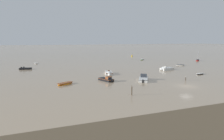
{
  "coord_description": "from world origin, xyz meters",
  "views": [
    {
      "loc": [
        -32.34,
        -36.52,
        10.84
      ],
      "look_at": [
        -8.49,
        27.29,
        0.38
      ],
      "focal_mm": 31.91,
      "sensor_mm": 36.0,
      "label": 1
    }
  ],
  "objects_px": {
    "motorboat_moored_3": "(24,69)",
    "sailboat_moored_1": "(198,60)",
    "motorboat_moored_0": "(165,69)",
    "rowboat_moored_4": "(65,84)",
    "motorboat_moored_2": "(144,79)",
    "mooring_post_left": "(186,79)",
    "motorboat_moored_4": "(109,74)",
    "channel_buoy": "(132,56)",
    "rowboat_moored_3": "(200,74)",
    "motorboat_moored_5": "(108,80)",
    "mooring_post_near": "(132,91)",
    "rowboat_moored_2": "(36,63)",
    "rowboat_moored_0": "(180,65)",
    "rowboat_moored_1": "(142,60)"
  },
  "relations": [
    {
      "from": "motorboat_moored_3",
      "to": "rowboat_moored_0",
      "type": "distance_m",
      "value": 62.23
    },
    {
      "from": "channel_buoy",
      "to": "rowboat_moored_4",
      "type": "bearing_deg",
      "value": -127.32
    },
    {
      "from": "channel_buoy",
      "to": "rowboat_moored_3",
      "type": "bearing_deg",
      "value": -97.82
    },
    {
      "from": "motorboat_moored_3",
      "to": "motorboat_moored_4",
      "type": "bearing_deg",
      "value": 155.43
    },
    {
      "from": "rowboat_moored_1",
      "to": "motorboat_moored_5",
      "type": "xyz_separation_m",
      "value": [
        -35.62,
        -45.96,
        0.12
      ]
    },
    {
      "from": "rowboat_moored_0",
      "to": "rowboat_moored_3",
      "type": "xyz_separation_m",
      "value": [
        -8.54,
        -19.85,
        -0.02
      ]
    },
    {
      "from": "motorboat_moored_4",
      "to": "rowboat_moored_4",
      "type": "distance_m",
      "value": 17.52
    },
    {
      "from": "rowboat_moored_2",
      "to": "rowboat_moored_0",
      "type": "bearing_deg",
      "value": 40.07
    },
    {
      "from": "rowboat_moored_0",
      "to": "mooring_post_left",
      "type": "height_order",
      "value": "mooring_post_left"
    },
    {
      "from": "motorboat_moored_0",
      "to": "channel_buoy",
      "type": "height_order",
      "value": "channel_buoy"
    },
    {
      "from": "rowboat_moored_3",
      "to": "motorboat_moored_5",
      "type": "height_order",
      "value": "motorboat_moored_5"
    },
    {
      "from": "rowboat_moored_4",
      "to": "mooring_post_left",
      "type": "bearing_deg",
      "value": -42.76
    },
    {
      "from": "motorboat_moored_3",
      "to": "sailboat_moored_1",
      "type": "relative_size",
      "value": 0.98
    },
    {
      "from": "motorboat_moored_2",
      "to": "motorboat_moored_4",
      "type": "xyz_separation_m",
      "value": [
        -5.89,
        11.44,
        -0.08
      ]
    },
    {
      "from": "motorboat_moored_2",
      "to": "mooring_post_left",
      "type": "xyz_separation_m",
      "value": [
        10.02,
        -4.72,
        0.2
      ]
    },
    {
      "from": "motorboat_moored_3",
      "to": "rowboat_moored_1",
      "type": "relative_size",
      "value": 1.25
    },
    {
      "from": "rowboat_moored_1",
      "to": "channel_buoy",
      "type": "distance_m",
      "value": 21.35
    },
    {
      "from": "motorboat_moored_3",
      "to": "mooring_post_left",
      "type": "xyz_separation_m",
      "value": [
        41.64,
        -37.24,
        0.34
      ]
    },
    {
      "from": "rowboat_moored_3",
      "to": "motorboat_moored_3",
      "type": "bearing_deg",
      "value": 134.53
    },
    {
      "from": "motorboat_moored_2",
      "to": "mooring_post_left",
      "type": "relative_size",
      "value": 5.08
    },
    {
      "from": "sailboat_moored_1",
      "to": "mooring_post_near",
      "type": "xyz_separation_m",
      "value": [
        -60.26,
        -46.02,
        0.67
      ]
    },
    {
      "from": "rowboat_moored_2",
      "to": "sailboat_moored_1",
      "type": "distance_m",
      "value": 79.9
    },
    {
      "from": "motorboat_moored_2",
      "to": "motorboat_moored_3",
      "type": "relative_size",
      "value": 1.3
    },
    {
      "from": "motorboat_moored_2",
      "to": "rowboat_moored_2",
      "type": "relative_size",
      "value": 2.06
    },
    {
      "from": "rowboat_moored_4",
      "to": "motorboat_moored_5",
      "type": "height_order",
      "value": "motorboat_moored_5"
    },
    {
      "from": "motorboat_moored_2",
      "to": "sailboat_moored_1",
      "type": "distance_m",
      "value": 60.96
    },
    {
      "from": "rowboat_moored_1",
      "to": "motorboat_moored_2",
      "type": "bearing_deg",
      "value": -169.11
    },
    {
      "from": "motorboat_moored_2",
      "to": "rowboat_moored_2",
      "type": "bearing_deg",
      "value": 61.14
    },
    {
      "from": "motorboat_moored_0",
      "to": "rowboat_moored_4",
      "type": "height_order",
      "value": "motorboat_moored_0"
    },
    {
      "from": "rowboat_moored_0",
      "to": "rowboat_moored_4",
      "type": "distance_m",
      "value": 53.84
    },
    {
      "from": "mooring_post_near",
      "to": "motorboat_moored_0",
      "type": "bearing_deg",
      "value": 44.49
    },
    {
      "from": "motorboat_moored_0",
      "to": "motorboat_moored_3",
      "type": "bearing_deg",
      "value": -34.11
    },
    {
      "from": "sailboat_moored_1",
      "to": "mooring_post_left",
      "type": "xyz_separation_m",
      "value": [
        -40.71,
        -38.53,
        0.34
      ]
    },
    {
      "from": "motorboat_moored_2",
      "to": "rowboat_moored_0",
      "type": "relative_size",
      "value": 1.79
    },
    {
      "from": "motorboat_moored_0",
      "to": "sailboat_moored_1",
      "type": "xyz_separation_m",
      "value": [
        34.62,
        20.83,
        -0.07
      ]
    },
    {
      "from": "rowboat_moored_4",
      "to": "motorboat_moored_5",
      "type": "xyz_separation_m",
      "value": [
        11.04,
        -0.1,
        0.11
      ]
    },
    {
      "from": "motorboat_moored_0",
      "to": "motorboat_moored_4",
      "type": "height_order",
      "value": "motorboat_moored_0"
    },
    {
      "from": "motorboat_moored_3",
      "to": "rowboat_moored_2",
      "type": "distance_m",
      "value": 17.47
    },
    {
      "from": "channel_buoy",
      "to": "mooring_post_near",
      "type": "bearing_deg",
      "value": -116.2
    },
    {
      "from": "rowboat_moored_4",
      "to": "motorboat_moored_3",
      "type": "bearing_deg",
      "value": 79.31
    },
    {
      "from": "motorboat_moored_4",
      "to": "channel_buoy",
      "type": "distance_m",
      "value": 67.75
    },
    {
      "from": "rowboat_moored_3",
      "to": "motorboat_moored_2",
      "type": "bearing_deg",
      "value": 169.11
    },
    {
      "from": "motorboat_moored_4",
      "to": "rowboat_moored_2",
      "type": "bearing_deg",
      "value": -135.94
    },
    {
      "from": "rowboat_moored_3",
      "to": "sailboat_moored_1",
      "type": "height_order",
      "value": "sailboat_moored_1"
    },
    {
      "from": "rowboat_moored_3",
      "to": "channel_buoy",
      "type": "bearing_deg",
      "value": 67.19
    },
    {
      "from": "mooring_post_near",
      "to": "channel_buoy",
      "type": "bearing_deg",
      "value": 63.8
    },
    {
      "from": "rowboat_moored_3",
      "to": "sailboat_moored_1",
      "type": "xyz_separation_m",
      "value": [
        29.66,
        32.29,
        0.08
      ]
    },
    {
      "from": "rowboat_moored_2",
      "to": "mooring_post_near",
      "type": "bearing_deg",
      "value": -7.41
    },
    {
      "from": "rowboat_moored_0",
      "to": "rowboat_moored_1",
      "type": "relative_size",
      "value": 0.91
    },
    {
      "from": "motorboat_moored_2",
      "to": "mooring_post_near",
      "type": "height_order",
      "value": "mooring_post_near"
    }
  ]
}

